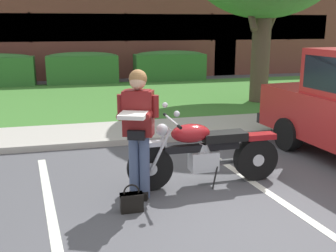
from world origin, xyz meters
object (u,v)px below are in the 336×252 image
Objects in this scene: motorcycle at (211,152)px; hedge_center_right at (170,65)px; rider_person at (138,124)px; brick_building at (111,28)px; handbag at (132,201)px; hedge_center_left at (83,67)px.

motorcycle is 0.79× the size of hedge_center_right.
motorcycle is at bearing 12.37° from rider_person.
brick_building is (0.53, 17.51, 1.55)m from motorcycle.
rider_person is at bearing -95.18° from brick_building.
hedge_center_left is (-0.12, 11.18, 0.51)m from handbag.
rider_person is 0.64× the size of hedge_center_left.
motorcycle is 0.84× the size of hedge_center_left.
motorcycle is 10.64m from hedge_center_left.
handbag is at bearing -106.49° from hedge_center_right.
motorcycle reaches higher than handbag.
brick_building reaches higher than handbag.
rider_person is 0.60× the size of hedge_center_right.
hedge_center_left is 0.94× the size of hedge_center_right.
brick_building reaches higher than motorcycle.
hedge_center_right is (3.31, 11.18, 0.51)m from handbag.
handbag is 11.67m from hedge_center_right.
hedge_center_right is (3.14, 10.79, -0.36)m from rider_person.
hedge_center_right is at bearing -0.00° from hedge_center_left.
hedge_center_left is (-1.37, 10.55, 0.17)m from motorcycle.
rider_person reaches higher than handbag.
motorcycle is at bearing 26.57° from handbag.
brick_building reaches higher than hedge_center_right.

